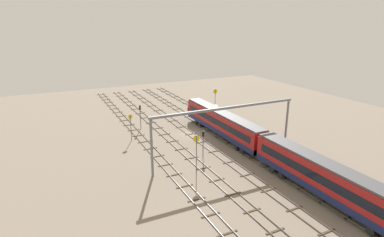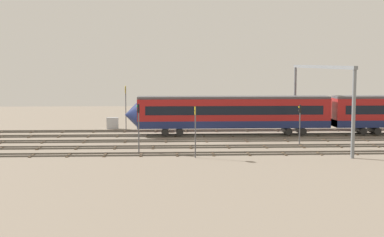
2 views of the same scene
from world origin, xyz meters
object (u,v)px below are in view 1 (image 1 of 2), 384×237
at_px(speed_sign_near_foreground, 215,98).
at_px(relay_cabinet, 215,108).
at_px(train, 261,145).
at_px(overhead_gantry, 227,119).
at_px(speed_sign_far_trackside, 131,124).
at_px(speed_sign_mid_trackside, 196,149).
at_px(signal_light_trackside_departure, 203,140).
at_px(signal_light_trackside_approach, 140,114).

xyz_separation_m(speed_sign_near_foreground, relay_cabinet, (1.93, -1.23, -3.20)).
height_order(train, overhead_gantry, overhead_gantry).
distance_m(speed_sign_far_trackside, relay_cabinet, 25.98).
relative_size(speed_sign_mid_trackside, relay_cabinet, 3.72).
relative_size(speed_sign_far_trackside, signal_light_trackside_departure, 1.13).
relative_size(speed_sign_far_trackside, relay_cabinet, 3.12).
xyz_separation_m(speed_sign_far_trackside, relay_cabinet, (10.24, -23.75, -2.36)).
bearing_deg(speed_sign_mid_trackside, overhead_gantry, -71.57).
height_order(speed_sign_near_foreground, speed_sign_far_trackside, speed_sign_near_foreground).
bearing_deg(relay_cabinet, train, 164.44).
relative_size(overhead_gantry, speed_sign_far_trackside, 4.98).
xyz_separation_m(speed_sign_mid_trackside, relay_cabinet, (27.37, -18.85, -3.10)).
bearing_deg(signal_light_trackside_departure, overhead_gantry, -138.43).
distance_m(overhead_gantry, speed_sign_near_foreground, 26.21).
bearing_deg(relay_cabinet, speed_sign_near_foreground, 147.48).
xyz_separation_m(overhead_gantry, signal_light_trackside_approach, (20.69, 7.59, -3.72)).
bearing_deg(speed_sign_mid_trackside, signal_light_trackside_departure, -36.77).
bearing_deg(signal_light_trackside_departure, speed_sign_far_trackside, 34.96).
distance_m(speed_sign_far_trackside, signal_light_trackside_departure, 14.94).
distance_m(speed_sign_near_foreground, signal_light_trackside_approach, 19.25).
distance_m(speed_sign_near_foreground, relay_cabinet, 3.93).
bearing_deg(speed_sign_near_foreground, relay_cabinet, -32.52).
bearing_deg(signal_light_trackside_approach, relay_cabinet, -77.14).
xyz_separation_m(train, relay_cabinet, (27.68, -7.71, -1.86)).
bearing_deg(speed_sign_far_trackside, speed_sign_mid_trackside, -164.02).
distance_m(speed_sign_near_foreground, speed_sign_mid_trackside, 30.95).
distance_m(speed_sign_mid_trackside, signal_light_trackside_approach, 22.80).
relative_size(speed_sign_far_trackside, signal_light_trackside_approach, 1.00).
bearing_deg(speed_sign_mid_trackside, relay_cabinet, -34.55).
xyz_separation_m(speed_sign_mid_trackside, signal_light_trackside_approach, (22.74, 1.43, -0.67)).
height_order(overhead_gantry, speed_sign_mid_trackside, overhead_gantry).
bearing_deg(speed_sign_near_foreground, overhead_gantry, 153.91).
height_order(speed_sign_near_foreground, signal_light_trackside_departure, speed_sign_near_foreground).
bearing_deg(relay_cabinet, speed_sign_far_trackside, 113.32).
bearing_deg(speed_sign_mid_trackside, train, -91.57).
xyz_separation_m(signal_light_trackside_approach, signal_light_trackside_departure, (-17.85, -5.08, -0.33)).
bearing_deg(train, speed_sign_mid_trackside, 88.43).
distance_m(train, signal_light_trackside_approach, 26.26).
bearing_deg(speed_sign_far_trackside, relay_cabinet, -66.68).
bearing_deg(signal_light_trackside_approach, speed_sign_near_foreground, -81.94).
relative_size(train, overhead_gantry, 2.03).
distance_m(train, signal_light_trackside_departure, 9.12).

